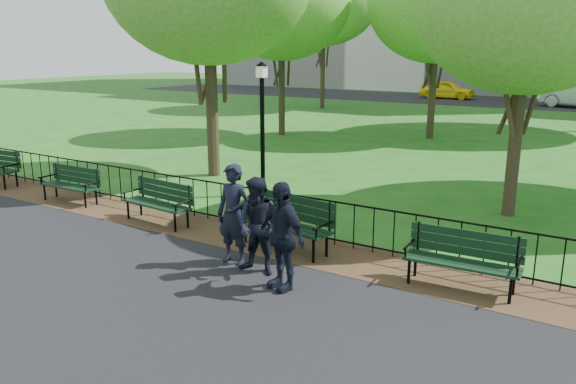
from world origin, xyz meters
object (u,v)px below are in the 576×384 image
Objects in this scene: park_bench_left_b at (72,181)px; tree_far_c at (438,2)px; park_bench_main at (273,212)px; taxi at (448,89)px; person_mid at (259,226)px; person_right at (282,236)px; person_left at (234,214)px; lamppost at (262,124)px; park_bench_left_a at (160,198)px; park_bench_right_a at (463,254)px; tree_mid_w at (281,1)px.

tree_far_c is (4.15, 14.74, 4.96)m from park_bench_left_b.
tree_far_c is (-1.85, 14.78, 4.82)m from park_bench_main.
taxi is (-0.97, 34.09, 0.15)m from park_bench_left_b.
person_mid is at bearing -58.17° from park_bench_main.
person_right is (7.21, -1.59, 0.34)m from park_bench_left_b.
person_right is (0.65, -0.31, 0.04)m from person_mid.
person_left is 35.89m from taxi.
lamppost is 5.37m from person_mid.
park_bench_main is 0.59× the size of lamppost.
lamppost reaches higher than park_bench_left_a.
tree_far_c reaches higher than park_bench_left_a.
person_left is at bearing -83.69° from tree_far_c.
person_right is at bearing -29.88° from person_mid.
tree_far_c reaches higher than person_mid.
park_bench_right_a is 1.09× the size of person_mid.
taxi is at bearing 88.09° from tree_mid_w.
park_bench_left_b is 0.21× the size of tree_mid_w.
park_bench_left_a is 3.46m from lamppost.
park_bench_left_a is 1.09× the size of person_mid.
tree_far_c is (-5.47, 14.77, 4.93)m from park_bench_right_a.
person_right is (1.30, -0.46, -0.02)m from person_left.
park_bench_right_a is 0.22× the size of tree_mid_w.
lamppost is 1.90× the size of person_left.
tree_far_c is at bearing 71.85° from park_bench_left_b.
park_bench_left_b is (-6.00, 0.03, -0.14)m from park_bench_main.
person_mid is (-3.06, -1.25, 0.26)m from park_bench_right_a.
tree_mid_w is at bearing 130.23° from park_bench_main.
lamppost is 0.43× the size of tree_far_c.
person_mid reaches higher than park_bench_left_b.
tree_mid_w is 2.02× the size of taxi.
tree_mid_w is at bearing 95.53° from park_bench_left_b.
person_left reaches higher than person_mid.
lamppost reaches higher than person_left.
tree_far_c is (0.55, 11.66, 3.65)m from lamppost.
tree_mid_w is 16.04m from person_left.
person_left reaches higher than taxi.
park_bench_right_a is at bearing 5.15° from park_bench_left_a.
park_bench_main is 1.11× the size of park_bench_right_a.
person_left is (2.83, -1.04, 0.33)m from park_bench_left_a.
tree_mid_w is at bearing 118.05° from person_left.
person_left is at bearing -15.57° from park_bench_left_a.
park_bench_main reaches higher than park_bench_left_a.
lamppost is 2.05× the size of person_mid.
tree_far_c is (5.85, 2.57, -0.14)m from tree_mid_w.
park_bench_right_a is 16.51m from tree_far_c.
person_left is 0.67m from person_mid.
person_mid is (3.48, -1.19, 0.27)m from park_bench_left_a.
person_mid reaches higher than taxi.
park_bench_main is at bearing 5.75° from park_bench_left_a.
park_bench_main is at bearing 109.26° from person_mid.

